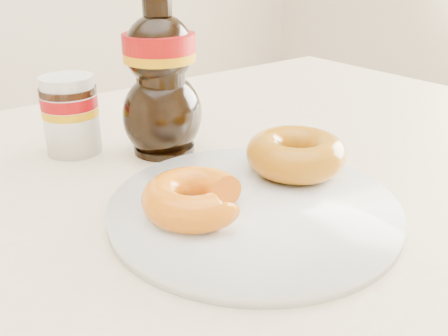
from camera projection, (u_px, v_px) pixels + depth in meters
dining_table at (170, 264)px, 0.58m from camera, size 1.40×0.90×0.75m
plate at (254, 208)px, 0.51m from camera, size 0.30×0.30×0.01m
donut_bitten at (194, 198)px, 0.48m from camera, size 0.12×0.12×0.04m
donut_whole at (296, 154)px, 0.58m from camera, size 0.13×0.13×0.04m
nutella_jar at (70, 112)px, 0.65m from camera, size 0.07×0.07×0.10m
syrup_bottle at (161, 74)px, 0.63m from camera, size 0.12×0.11×0.21m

